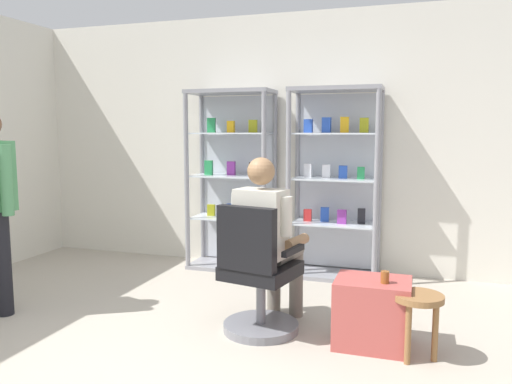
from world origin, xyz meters
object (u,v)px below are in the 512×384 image
at_px(storage_crate, 372,313).
at_px(wooden_stool, 418,308).
at_px(display_cabinet_left, 233,179).
at_px(tea_glass, 385,277).
at_px(display_cabinet_right, 335,182).
at_px(office_chair, 257,281).
at_px(seated_shopkeeper, 268,234).

bearing_deg(storage_crate, wooden_stool, -22.86).
height_order(display_cabinet_left, tea_glass, display_cabinet_left).
distance_m(display_cabinet_left, tea_glass, 2.45).
bearing_deg(display_cabinet_left, storage_crate, -45.09).
distance_m(display_cabinet_right, office_chair, 1.80).
bearing_deg(storage_crate, display_cabinet_left, 134.91).
relative_size(office_chair, tea_glass, 11.75).
bearing_deg(storage_crate, seated_shopkeeper, 171.61).
height_order(display_cabinet_right, wooden_stool, display_cabinet_right).
height_order(storage_crate, tea_glass, tea_glass).
bearing_deg(wooden_stool, display_cabinet_right, 115.15).
bearing_deg(wooden_stool, tea_glass, 162.84).
relative_size(office_chair, wooden_stool, 2.21).
xyz_separation_m(tea_glass, wooden_stool, (0.22, -0.07, -0.16)).
xyz_separation_m(display_cabinet_right, storage_crate, (0.53, -1.63, -0.73)).
xyz_separation_m(seated_shopkeeper, wooden_stool, (1.08, -0.24, -0.37)).
bearing_deg(tea_glass, display_cabinet_left, 135.28).
relative_size(office_chair, storage_crate, 1.90).
distance_m(display_cabinet_right, seated_shopkeeper, 1.56).
bearing_deg(seated_shopkeeper, wooden_stool, -12.55).
height_order(seated_shopkeeper, wooden_stool, seated_shopkeeper).
bearing_deg(display_cabinet_right, wooden_stool, -64.85).
height_order(office_chair, wooden_stool, office_chair).
xyz_separation_m(display_cabinet_left, wooden_stool, (1.93, -1.76, -0.62)).
xyz_separation_m(storage_crate, tea_glass, (0.08, -0.06, 0.27)).
xyz_separation_m(office_chair, wooden_stool, (1.12, -0.08, -0.05)).
relative_size(display_cabinet_left, office_chair, 1.98).
bearing_deg(display_cabinet_left, seated_shopkeeper, -60.95).
distance_m(office_chair, tea_glass, 0.91).
bearing_deg(storage_crate, office_chair, -176.91).
bearing_deg(wooden_stool, storage_crate, 157.14).
xyz_separation_m(office_chair, storage_crate, (0.82, 0.04, -0.16)).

